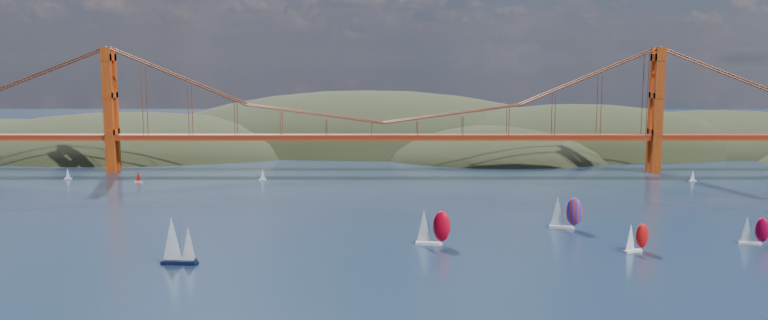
{
  "coord_description": "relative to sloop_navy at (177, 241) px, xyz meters",
  "views": [
    {
      "loc": [
        0.6,
        -148.88,
        50.06
      ],
      "look_at": [
        0.4,
        90.0,
        17.61
      ],
      "focal_mm": 35.0,
      "sensor_mm": 36.0,
      "label": 1
    }
  ],
  "objects": [
    {
      "name": "sloop_navy",
      "position": [
        0.0,
        0.0,
        0.0
      ],
      "size": [
        8.63,
        5.03,
        13.24
      ],
      "rotation": [
        0.0,
        0.0,
        -0.06
      ],
      "color": "black",
      "rests_on": "ground"
    },
    {
      "name": "racer_rwb",
      "position": [
        104.25,
        38.7,
        -0.72
      ],
      "size": [
        9.67,
        5.71,
        10.84
      ],
      "rotation": [
        0.0,
        0.0,
        -0.28
      ],
      "color": "silver",
      "rests_on": "ground"
    },
    {
      "name": "distant_boat_3",
      "position": [
        0.18,
        127.98,
        -3.44
      ],
      "size": [
        3.0,
        2.0,
        4.7
      ],
      "color": "silver",
      "rests_on": "ground"
    },
    {
      "name": "racer_2",
      "position": [
        150.87,
        19.65,
        -1.75
      ],
      "size": [
        7.73,
        4.47,
        8.67
      ],
      "rotation": [
        0.0,
        0.0,
        -0.26
      ],
      "color": "white",
      "rests_on": "ground"
    },
    {
      "name": "headlands",
      "position": [
        95.16,
        248.92,
        -18.3
      ],
      "size": [
        725.0,
        225.0,
        96.0
      ],
      "color": "black",
      "rests_on": "ground"
    },
    {
      "name": "racer_0",
      "position": [
        63.68,
        19.19,
        -0.76
      ],
      "size": [
        9.58,
        4.9,
        10.76
      ],
      "rotation": [
        0.0,
        0.0,
        -0.18
      ],
      "color": "white",
      "rests_on": "ground"
    },
    {
      "name": "distant_boat_1",
      "position": [
        -81.92,
        130.75,
        -3.44
      ],
      "size": [
        3.0,
        2.0,
        4.7
      ],
      "color": "silver",
      "rests_on": "ground"
    },
    {
      "name": "distant_boat_2",
      "position": [
        -49.82,
        123.0,
        -3.44
      ],
      "size": [
        3.0,
        2.0,
        4.7
      ],
      "color": "silver",
      "rests_on": "ground"
    },
    {
      "name": "distant_boat_4",
      "position": [
        177.33,
        124.8,
        -3.44
      ],
      "size": [
        3.0,
        2.0,
        4.7
      ],
      "color": "silver",
      "rests_on": "ground"
    },
    {
      "name": "racer_1",
      "position": [
        116.35,
        11.93,
        -1.82
      ],
      "size": [
        7.6,
        5.29,
        8.51
      ],
      "rotation": [
        0.0,
        0.0,
        0.42
      ],
      "color": "silver",
      "rests_on": "ground"
    },
    {
      "name": "bridge",
      "position": [
        48.46,
        150.63,
        26.39
      ],
      "size": [
        552.0,
        12.0,
        55.0
      ],
      "color": "maroon",
      "rests_on": "ground"
    },
    {
      "name": "ground",
      "position": [
        50.21,
        -29.37,
        -5.84
      ],
      "size": [
        1200.0,
        1200.0,
        0.0
      ],
      "primitive_type": "plane",
      "color": "black",
      "rests_on": "ground"
    }
  ]
}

